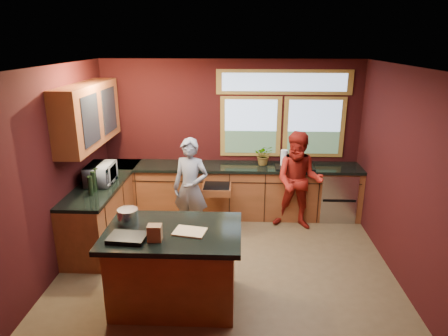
# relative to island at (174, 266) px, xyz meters

# --- Properties ---
(floor) EXTENTS (4.50, 4.50, 0.00)m
(floor) POSITION_rel_island_xyz_m (0.58, 0.83, -0.48)
(floor) COLOR brown
(floor) RESTS_ON ground
(room_shell) EXTENTS (4.52, 4.02, 2.71)m
(room_shell) POSITION_rel_island_xyz_m (-0.02, 1.15, 1.32)
(room_shell) COLOR black
(room_shell) RESTS_ON ground
(back_counter) EXTENTS (4.50, 0.64, 0.93)m
(back_counter) POSITION_rel_island_xyz_m (0.78, 2.52, -0.01)
(back_counter) COLOR brown
(back_counter) RESTS_ON floor
(left_counter) EXTENTS (0.64, 2.30, 0.93)m
(left_counter) POSITION_rel_island_xyz_m (-1.37, 1.68, -0.01)
(left_counter) COLOR brown
(left_counter) RESTS_ON floor
(island) EXTENTS (1.55, 1.05, 0.95)m
(island) POSITION_rel_island_xyz_m (0.00, 0.00, 0.00)
(island) COLOR brown
(island) RESTS_ON floor
(person_grey) EXTENTS (0.66, 0.53, 1.59)m
(person_grey) POSITION_rel_island_xyz_m (-0.01, 1.73, 0.32)
(person_grey) COLOR slate
(person_grey) RESTS_ON floor
(person_red) EXTENTS (0.91, 0.78, 1.63)m
(person_red) POSITION_rel_island_xyz_m (1.71, 2.08, 0.34)
(person_red) COLOR maroon
(person_red) RESTS_ON floor
(microwave) EXTENTS (0.38, 0.55, 0.30)m
(microwave) POSITION_rel_island_xyz_m (-1.34, 1.53, 0.60)
(microwave) COLOR #999999
(microwave) RESTS_ON left_counter
(potted_plant) EXTENTS (0.32, 0.27, 0.35)m
(potted_plant) POSITION_rel_island_xyz_m (1.16, 2.58, 0.63)
(potted_plant) COLOR #999999
(potted_plant) RESTS_ON back_counter
(paper_towel) EXTENTS (0.12, 0.12, 0.28)m
(paper_towel) POSITION_rel_island_xyz_m (1.50, 2.53, 0.59)
(paper_towel) COLOR white
(paper_towel) RESTS_ON back_counter
(cutting_board) EXTENTS (0.39, 0.31, 0.02)m
(cutting_board) POSITION_rel_island_xyz_m (0.20, -0.05, 0.48)
(cutting_board) COLOR tan
(cutting_board) RESTS_ON island
(stock_pot) EXTENTS (0.24, 0.24, 0.18)m
(stock_pot) POSITION_rel_island_xyz_m (-0.55, 0.15, 0.56)
(stock_pot) COLOR silver
(stock_pot) RESTS_ON island
(paper_bag) EXTENTS (0.15, 0.13, 0.18)m
(paper_bag) POSITION_rel_island_xyz_m (-0.15, -0.25, 0.56)
(paper_bag) COLOR brown
(paper_bag) RESTS_ON island
(black_tray) EXTENTS (0.42, 0.31, 0.05)m
(black_tray) POSITION_rel_island_xyz_m (-0.45, -0.25, 0.49)
(black_tray) COLOR black
(black_tray) RESTS_ON island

